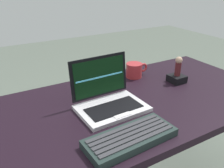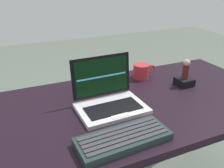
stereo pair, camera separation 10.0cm
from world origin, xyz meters
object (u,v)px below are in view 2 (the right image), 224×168
object	(u,v)px
external_keyboard	(123,139)
laptop_front	(109,99)
figurine	(186,68)
coffee_mug	(142,71)
figurine_stand	(184,82)

from	to	relation	value
external_keyboard	laptop_front	bearing A→B (deg)	78.60
laptop_front	figurine	distance (m)	0.46
external_keyboard	coffee_mug	size ratio (longest dim) A/B	2.47
figurine	figurine_stand	bearing A→B (deg)	7.13
external_keyboard	figurine_stand	xyz separation A→B (m)	(0.51, 0.30, 0.00)
external_keyboard	figurine	distance (m)	0.60
external_keyboard	figurine_stand	size ratio (longest dim) A/B	4.14
external_keyboard	figurine	world-z (taller)	figurine
laptop_front	figurine	bearing A→B (deg)	6.56
figurine_stand	coffee_mug	distance (m)	0.24
figurine_stand	figurine	size ratio (longest dim) A/B	0.77
laptop_front	coffee_mug	bearing A→B (deg)	37.41
figurine	coffee_mug	world-z (taller)	figurine
figurine_stand	coffee_mug	xyz separation A→B (m)	(-0.16, 0.18, 0.02)
figurine_stand	external_keyboard	bearing A→B (deg)	-149.32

